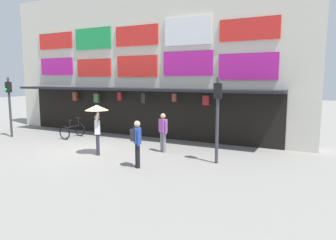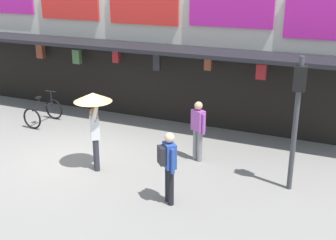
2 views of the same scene
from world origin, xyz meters
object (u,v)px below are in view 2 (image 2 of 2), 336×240
Objects in this scene: traffic_light_far at (297,103)px; pedestrian_in_green at (198,128)px; bicycle_parked at (43,113)px; pedestrian_in_yellow at (168,163)px; pedestrian_with_umbrella at (94,110)px.

pedestrian_in_green is at bearing 166.41° from traffic_light_far.
bicycle_parked is 6.81m from pedestrian_in_yellow.
pedestrian_with_umbrella reaches higher than bicycle_parked.
bicycle_parked is at bearing 147.72° from pedestrian_with_umbrella.
traffic_light_far is 3.19m from pedestrian_in_yellow.
pedestrian_in_green is at bearing 95.32° from pedestrian_in_yellow.
bicycle_parked is 0.56× the size of pedestrian_with_umbrella.
pedestrian_in_yellow is (-2.36, -1.82, -1.16)m from traffic_light_far.
pedestrian_in_green is at bearing -6.41° from bicycle_parked.
pedestrian_in_yellow is at bearing -18.52° from pedestrian_with_umbrella.
bicycle_parked is 5.87m from pedestrian_in_green.
bicycle_parked is 4.45m from pedestrian_with_umbrella.
bicycle_parked is at bearing 152.87° from pedestrian_in_yellow.
traffic_light_far is 1.90× the size of pedestrian_in_green.
pedestrian_in_yellow is 2.45m from pedestrian_in_green.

